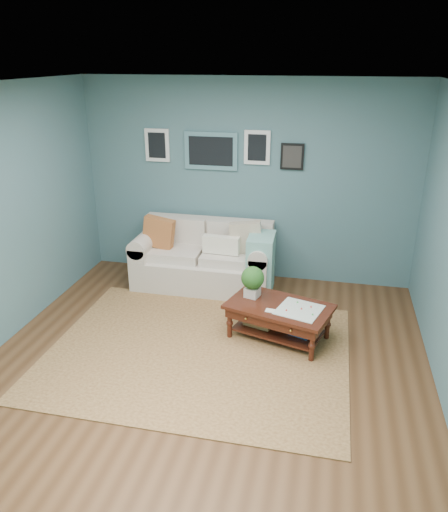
# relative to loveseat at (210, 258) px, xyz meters

# --- Properties ---
(room_shell) EXTENTS (5.00, 5.02, 2.70)m
(room_shell) POSITION_rel_loveseat_xyz_m (0.40, -1.97, 0.97)
(room_shell) COLOR brown
(room_shell) RESTS_ON ground
(area_rug) EXTENTS (3.14, 2.51, 0.01)m
(area_rug) POSITION_rel_loveseat_xyz_m (0.28, -1.64, -0.39)
(area_rug) COLOR brown
(area_rug) RESTS_ON ground
(loveseat) EXTENTS (1.88, 0.85, 0.97)m
(loveseat) POSITION_rel_loveseat_xyz_m (0.00, 0.00, 0.00)
(loveseat) COLOR beige
(loveseat) RESTS_ON ground
(coffee_table) EXTENTS (1.24, 0.93, 0.77)m
(coffee_table) POSITION_rel_loveseat_xyz_m (1.02, -1.17, -0.05)
(coffee_table) COLOR black
(coffee_table) RESTS_ON ground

